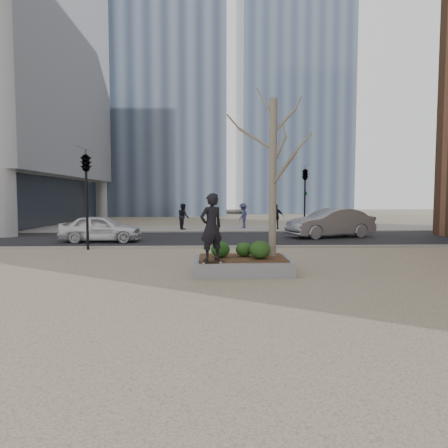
{
  "coord_description": "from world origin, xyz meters",
  "views": [
    {
      "loc": [
        -0.05,
        -12.44,
        2.41
      ],
      "look_at": [
        0.5,
        2.0,
        1.4
      ],
      "focal_mm": 32.0,
      "sensor_mm": 36.0,
      "label": 1
    }
  ],
  "objects_px": {
    "skateboarder": "(211,227)",
    "police_car": "(101,228)",
    "planter": "(242,265)",
    "skateboard": "(211,262)"
  },
  "relations": [
    {
      "from": "planter",
      "to": "skateboard",
      "type": "distance_m",
      "value": 1.34
    },
    {
      "from": "skateboard",
      "to": "skateboarder",
      "type": "bearing_deg",
      "value": 0.0
    },
    {
      "from": "skateboarder",
      "to": "police_car",
      "type": "bearing_deg",
      "value": -88.94
    },
    {
      "from": "skateboarder",
      "to": "police_car",
      "type": "distance_m",
      "value": 11.09
    },
    {
      "from": "skateboarder",
      "to": "police_car",
      "type": "xyz_separation_m",
      "value": [
        -5.72,
        9.47,
        -0.78
      ]
    },
    {
      "from": "planter",
      "to": "police_car",
      "type": "height_order",
      "value": "police_car"
    },
    {
      "from": "planter",
      "to": "police_car",
      "type": "xyz_separation_m",
      "value": [
        -6.7,
        8.59,
        0.5
      ]
    },
    {
      "from": "planter",
      "to": "skateboarder",
      "type": "xyz_separation_m",
      "value": [
        -0.98,
        -0.88,
        1.29
      ]
    },
    {
      "from": "planter",
      "to": "skateboard",
      "type": "height_order",
      "value": "skateboard"
    },
    {
      "from": "skateboarder",
      "to": "skateboard",
      "type": "bearing_deg",
      "value": 180.0
    }
  ]
}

